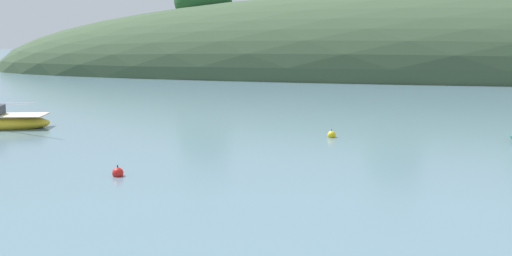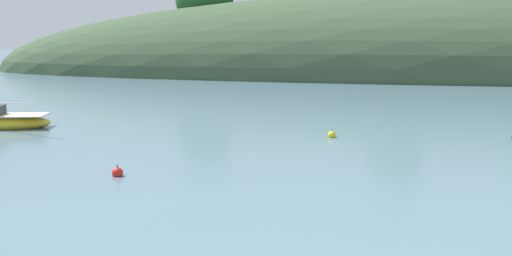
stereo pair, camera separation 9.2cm
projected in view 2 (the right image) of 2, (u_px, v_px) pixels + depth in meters
mooring_buoy_inner at (332, 135)px, 32.48m from camera, size 0.44×0.44×0.54m
mooring_buoy_channel at (118, 173)px, 23.63m from camera, size 0.44×0.44×0.54m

